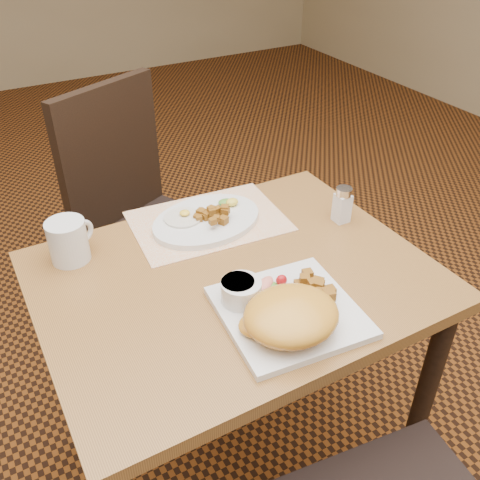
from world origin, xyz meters
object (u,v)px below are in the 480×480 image
at_px(chair_far, 140,211).
at_px(plate_oval, 207,220).
at_px(salt_shaker, 342,204).
at_px(coffee_mug, 69,241).
at_px(plate_square, 289,312).
at_px(table, 236,309).

distance_m(chair_far, plate_oval, 0.54).
xyz_separation_m(salt_shaker, coffee_mug, (-0.68, 0.18, 0.00)).
height_order(plate_oval, coffee_mug, coffee_mug).
relative_size(chair_far, plate_square, 3.46).
bearing_deg(chair_far, salt_shaker, 94.02).
distance_m(table, chair_far, 0.72).
distance_m(chair_far, plate_square, 0.92).
relative_size(plate_square, coffee_mug, 2.36).
bearing_deg(plate_oval, table, -99.34).
distance_m(table, coffee_mug, 0.43).
height_order(chair_far, salt_shaker, chair_far).
height_order(table, salt_shaker, salt_shaker).
bearing_deg(plate_square, salt_shaker, 36.55).
bearing_deg(coffee_mug, salt_shaker, -15.05).
height_order(salt_shaker, coffee_mug, coffee_mug).
height_order(plate_oval, salt_shaker, salt_shaker).
xyz_separation_m(table, salt_shaker, (0.36, 0.07, 0.16)).
relative_size(chair_far, plate_oval, 3.19).
bearing_deg(table, plate_square, -79.97).
relative_size(table, chair_far, 0.93).
height_order(table, chair_far, chair_far).
bearing_deg(plate_oval, chair_far, 93.68).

